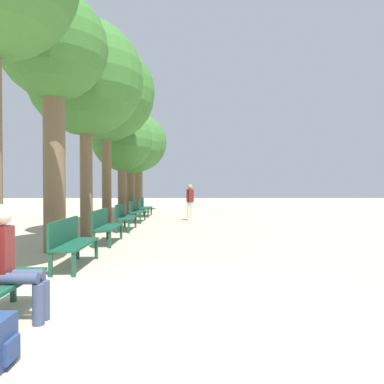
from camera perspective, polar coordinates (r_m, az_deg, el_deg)
ground_plane at (r=4.24m, az=-8.77°, el=-19.90°), size 80.00×80.00×0.00m
bench_row_1 at (r=7.32m, az=-18.01°, el=-6.91°), size 0.47×1.60×0.89m
bench_row_2 at (r=10.02m, az=-13.14°, el=-4.75°), size 0.47×1.60×0.89m
bench_row_3 at (r=12.77m, az=-10.37°, el=-3.49°), size 0.47×1.60×0.89m
bench_row_4 at (r=15.55m, az=-8.58°, el=-2.68°), size 0.47×1.60×0.89m
bench_row_5 at (r=18.33m, az=-7.34°, el=-2.11°), size 0.47×1.60×0.89m
tree_row_1 at (r=9.51m, az=-20.34°, el=19.24°), size 2.42×2.42×5.87m
tree_row_2 at (r=11.96m, az=-15.88°, el=16.25°), size 3.41×3.41×6.40m
tree_row_3 at (r=14.61m, az=-12.93°, el=14.49°), size 3.58×3.58×6.74m
tree_row_4 at (r=17.50m, az=-10.60°, el=7.59°), size 2.75×2.75×4.94m
tree_row_5 at (r=19.91m, az=-9.36°, el=7.24°), size 3.21×3.21×5.32m
tree_row_6 at (r=22.71m, az=-8.26°, el=7.32°), size 3.43×3.43×5.78m
person_seated at (r=4.63m, az=-25.79°, el=-9.35°), size 0.62×0.35×1.31m
pedestrian_near at (r=15.95m, az=-0.29°, el=-1.20°), size 0.32×0.26×1.56m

